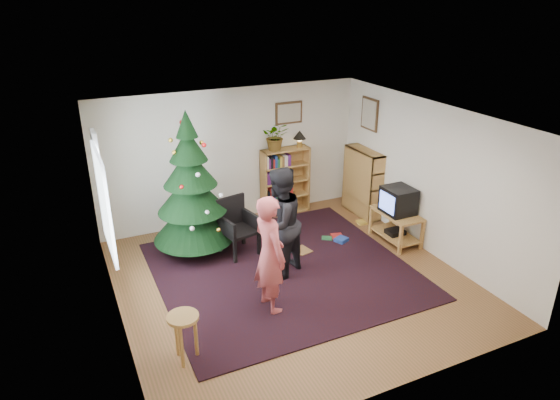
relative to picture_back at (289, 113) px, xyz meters
name	(u,v)px	position (x,y,z in m)	size (l,w,h in m)	color
floor	(291,280)	(-1.15, -2.48, -1.95)	(5.00, 5.00, 0.00)	brown
ceiling	(293,119)	(-1.15, -2.48, 0.55)	(5.00, 5.00, 0.00)	white
wall_back	(232,156)	(-1.15, 0.02, -0.70)	(5.00, 0.02, 2.50)	silver
wall_front	(401,294)	(-1.15, -4.97, -0.70)	(5.00, 0.02, 2.50)	silver
wall_left	(111,239)	(-3.65, -2.48, -0.70)	(0.02, 5.00, 2.50)	silver
wall_right	(430,179)	(1.35, -2.48, -0.70)	(0.02, 5.00, 2.50)	silver
rug	(283,270)	(-1.15, -2.17, -1.94)	(3.80, 3.60, 0.02)	black
window_pane	(104,203)	(-3.62, -1.88, -0.45)	(0.04, 1.20, 1.40)	silver
curtain	(101,185)	(-3.58, -1.18, -0.45)	(0.06, 0.35, 1.60)	silver
picture_back	(289,113)	(0.00, 0.00, 0.00)	(0.55, 0.03, 0.42)	#4C3319
picture_right	(370,114)	(1.33, -0.73, 0.00)	(0.03, 0.50, 0.60)	#4C3319
christmas_tree	(192,196)	(-2.22, -0.98, -0.94)	(1.34, 1.34, 2.43)	#3F2816
bookshelf_back	(285,180)	(-0.13, -0.14, -1.29)	(0.95, 0.30, 1.30)	#C08A44
bookshelf_right	(363,182)	(1.19, -0.84, -1.29)	(0.30, 0.95, 1.30)	#C08A44
tv_stand	(396,224)	(1.07, -2.09, -1.62)	(0.51, 0.92, 0.55)	#C08A44
crt_tv	(398,200)	(1.07, -2.09, -1.18)	(0.48, 0.51, 0.45)	black
armchair	(237,223)	(-1.57, -1.27, -1.43)	(0.63, 0.63, 0.96)	black
stool	(184,326)	(-3.07, -3.53, -1.47)	(0.38, 0.38, 0.63)	#C08A44
person_standing	(270,254)	(-1.73, -2.99, -1.11)	(0.61, 0.40, 1.68)	#B04648
person_by_chair	(279,224)	(-1.24, -2.24, -1.08)	(0.85, 0.66, 1.74)	black
potted_plant	(276,136)	(-0.33, -0.14, -0.38)	(0.48, 0.42, 0.54)	gray
table_lamp	(300,136)	(0.17, -0.13, -0.43)	(0.24, 0.24, 0.33)	#A57F33
floor_clutter	(334,237)	(0.15, -1.58, -1.91)	(1.74, 0.71, 0.08)	#A51E19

